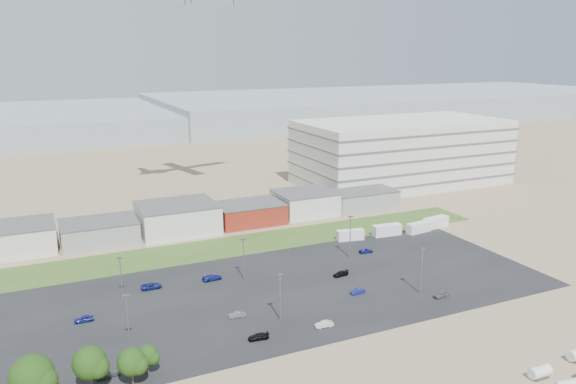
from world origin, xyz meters
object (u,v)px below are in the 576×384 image
parked_car_10 (108,373)px  parked_car_13 (324,324)px  parked_car_3 (258,337)px  parked_car_4 (237,315)px  parked_car_6 (212,278)px  parked_car_12 (341,274)px  parked_car_8 (366,251)px  box_trailer_a (350,235)px  parked_car_1 (358,291)px  parked_car_2 (441,294)px  parked_car_5 (84,319)px  parked_car_9 (151,286)px  storage_tank_nw (540,372)px

parked_car_10 → parked_car_13: bearing=-96.4°
parked_car_3 → parked_car_4: size_ratio=1.13×
parked_car_6 → parked_car_13: bearing=-161.0°
parked_car_12 → parked_car_4: bearing=-79.1°
parked_car_8 → parked_car_12: 17.44m
parked_car_4 → parked_car_6: (1.02, 19.91, 0.09)m
box_trailer_a → parked_car_4: 54.35m
parked_car_3 → parked_car_1: bearing=116.3°
parked_car_10 → parked_car_12: 59.06m
parked_car_12 → parked_car_13: (-15.47, -20.48, 0.02)m
parked_car_2 → parked_car_3: (-42.38, -0.46, -0.06)m
parked_car_10 → parked_car_1: bearing=-85.6°
parked_car_8 → parked_car_12: (-13.77, -10.70, -0.06)m
parked_car_4 → parked_car_12: bearing=113.8°
parked_car_5 → parked_car_12: 57.04m
box_trailer_a → parked_car_12: box_trailer_a is taller
parked_car_2 → parked_car_5: (-70.74, 20.20, -0.00)m
parked_car_3 → parked_car_10: size_ratio=0.98×
parked_car_8 → parked_car_13: size_ratio=1.04×
box_trailer_a → parked_car_4: bearing=-135.3°
parked_car_1 → parked_car_6: 33.49m
parked_car_2 → box_trailer_a: bearing=172.9°
parked_car_9 → box_trailer_a: bearing=-80.5°
storage_tank_nw → parked_car_6: (-36.10, 60.49, -0.46)m
parked_car_1 → parked_car_12: parked_car_12 is taller
parked_car_9 → parked_car_12: parked_car_9 is taller
parked_car_4 → parked_car_13: parked_car_13 is taller
parked_car_2 → parked_car_5: bearing=-110.8°
parked_car_1 → parked_car_12: bearing=167.5°
parked_car_1 → parked_car_2: bearing=55.9°
parked_car_3 → parked_car_13: bearing=93.3°
parked_car_2 → parked_car_3: bearing=-94.2°
box_trailer_a → parked_car_6: box_trailer_a is taller
parked_car_6 → parked_car_9: size_ratio=0.97×
parked_car_4 → parked_car_5: size_ratio=0.94×
parked_car_5 → parked_car_9: (15.16, 10.27, 0.02)m
parked_car_8 → parked_car_13: parked_car_8 is taller
parked_car_2 → parked_car_8: bearing=175.1°
storage_tank_nw → parked_car_8: size_ratio=1.00×
parked_car_4 → parked_car_10: size_ratio=0.86×
parked_car_5 → parked_car_10: size_ratio=0.92×
box_trailer_a → parked_car_12: bearing=-115.8°
parked_car_10 → storage_tank_nw: bearing=-121.7°
parked_car_4 → parked_car_8: bearing=120.8°
parked_car_2 → parked_car_4: size_ratio=1.07×
parked_car_8 → parked_car_12: parked_car_8 is taller
parked_car_3 → parked_car_9: parked_car_9 is taller
parked_car_1 → parked_car_5: 56.54m
parked_car_9 → parked_car_12: (41.87, -11.29, -0.08)m
parked_car_8 → parked_car_10: 75.88m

